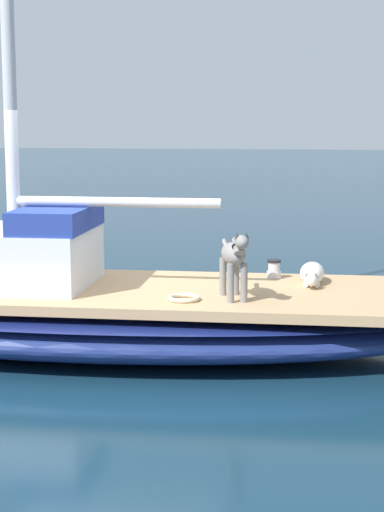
# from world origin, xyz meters

# --- Properties ---
(ground_plane) EXTENTS (120.00, 120.00, 0.00)m
(ground_plane) POSITION_xyz_m (0.00, 0.00, 0.00)
(ground_plane) COLOR #143347
(sailboat_main) EXTENTS (2.61, 7.27, 0.66)m
(sailboat_main) POSITION_xyz_m (0.00, 0.00, 0.34)
(sailboat_main) COLOR navy
(sailboat_main) RESTS_ON ground
(dog_grey) EXTENTS (0.92, 0.39, 0.70)m
(dog_grey) POSITION_xyz_m (-0.44, -1.48, 1.08)
(dog_grey) COLOR gray
(dog_grey) RESTS_ON sailboat_main
(dog_white) EXTENTS (0.95, 0.27, 0.22)m
(dog_white) POSITION_xyz_m (0.50, -2.23, 0.77)
(dog_white) COLOR silver
(dog_white) RESTS_ON sailboat_main
(deck_winch) EXTENTS (0.16, 0.16, 0.21)m
(deck_winch) POSITION_xyz_m (0.74, -1.81, 0.76)
(deck_winch) COLOR #B7B7BC
(deck_winch) RESTS_ON sailboat_main
(coiled_rope) EXTENTS (0.32, 0.32, 0.04)m
(coiled_rope) POSITION_xyz_m (-0.55, -1.00, 0.68)
(coiled_rope) COLOR beige
(coiled_rope) RESTS_ON sailboat_main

